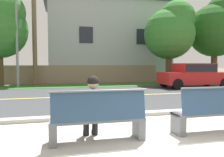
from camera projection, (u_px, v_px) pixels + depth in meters
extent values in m
plane|color=#665B4C|center=(97.00, 92.00, 11.72)|extent=(140.00, 140.00, 0.00)
cube|color=#B7B2A8|center=(162.00, 139.00, 4.35)|extent=(44.00, 3.60, 0.01)
cube|color=#ADA89E|center=(130.00, 114.00, 6.24)|extent=(44.00, 0.30, 0.11)
cube|color=#383A3D|center=(102.00, 96.00, 10.27)|extent=(52.00, 8.00, 0.01)
cube|color=#E0CC4C|center=(102.00, 96.00, 10.27)|extent=(48.00, 0.14, 0.01)
cube|color=#2D6026|center=(87.00, 85.00, 15.54)|extent=(48.00, 2.80, 0.02)
cube|color=slate|center=(53.00, 133.00, 3.99)|extent=(0.14, 0.40, 0.45)
cube|color=slate|center=(139.00, 127.00, 4.37)|extent=(0.14, 0.40, 0.45)
cube|color=slate|center=(98.00, 119.00, 4.17)|extent=(1.77, 0.44, 0.05)
cube|color=navy|center=(100.00, 106.00, 3.96)|extent=(1.70, 0.12, 0.52)
cylinder|color=slate|center=(100.00, 91.00, 3.93)|extent=(1.77, 0.04, 0.04)
cube|color=slate|center=(178.00, 124.00, 4.58)|extent=(0.14, 0.40, 0.45)
cube|color=slate|center=(213.00, 113.00, 4.76)|extent=(1.77, 0.44, 0.05)
cube|color=navy|center=(219.00, 101.00, 4.55)|extent=(1.70, 0.12, 0.52)
cylinder|color=slate|center=(220.00, 87.00, 4.52)|extent=(1.77, 0.04, 0.04)
cylinder|color=black|center=(87.00, 113.00, 4.31)|extent=(0.15, 0.42, 0.15)
cylinder|color=black|center=(96.00, 113.00, 4.35)|extent=(0.15, 0.42, 0.15)
cylinder|color=black|center=(86.00, 126.00, 4.51)|extent=(0.12, 0.12, 0.43)
cube|color=black|center=(86.00, 133.00, 4.60)|extent=(0.09, 0.24, 0.07)
cylinder|color=black|center=(95.00, 125.00, 4.55)|extent=(0.12, 0.12, 0.43)
cube|color=black|center=(94.00, 133.00, 4.64)|extent=(0.09, 0.24, 0.07)
cube|color=#33599E|center=(93.00, 105.00, 4.13)|extent=(0.34, 0.20, 0.52)
cylinder|color=#33599E|center=(82.00, 104.00, 4.10)|extent=(0.09, 0.09, 0.46)
cylinder|color=#33599E|center=(104.00, 103.00, 4.20)|extent=(0.09, 0.09, 0.46)
sphere|color=tan|center=(93.00, 84.00, 4.12)|extent=(0.21, 0.21, 0.21)
sphere|color=black|center=(93.00, 82.00, 4.11)|extent=(0.22, 0.22, 0.22)
cube|color=red|center=(194.00, 78.00, 14.06)|extent=(4.30, 1.76, 0.72)
cube|color=red|center=(194.00, 68.00, 14.02)|extent=(2.24, 1.58, 0.60)
cube|color=black|center=(194.00, 68.00, 14.02)|extent=(2.15, 1.62, 0.43)
cylinder|color=black|center=(207.00, 81.00, 15.26)|extent=(0.64, 0.18, 0.64)
cylinder|color=black|center=(178.00, 84.00, 12.88)|extent=(0.64, 0.18, 0.64)
cylinder|color=black|center=(164.00, 82.00, 14.51)|extent=(0.64, 0.18, 0.64)
cylinder|color=gray|center=(17.00, 36.00, 13.90)|extent=(0.16, 0.16, 6.52)
cylinder|color=brown|center=(0.00, 69.00, 14.92)|extent=(0.46, 0.46, 2.36)
sphere|color=#33752D|center=(5.00, 12.00, 14.52)|extent=(2.64, 2.64, 2.64)
cylinder|color=brown|center=(169.00, 69.00, 16.64)|extent=(0.45, 0.45, 2.33)
sphere|color=#33752D|center=(169.00, 34.00, 16.48)|extent=(3.73, 3.73, 3.73)
sphere|color=#33752D|center=(177.00, 18.00, 16.25)|extent=(2.61, 2.61, 2.61)
cylinder|color=brown|center=(214.00, 66.00, 17.88)|extent=(0.48, 0.48, 2.62)
sphere|color=#23561E|center=(215.00, 30.00, 17.70)|extent=(4.19, 4.19, 4.19)
sphere|color=#23561E|center=(224.00, 14.00, 17.44)|extent=(2.93, 2.93, 2.93)
cylinder|color=brown|center=(34.00, 30.00, 16.11)|extent=(0.32, 0.32, 7.87)
cube|color=gray|center=(80.00, 74.00, 17.89)|extent=(13.00, 0.36, 1.40)
cube|color=#A3ADB2|center=(107.00, 44.00, 21.51)|extent=(10.74, 6.40, 6.98)
cube|color=#474C56|center=(107.00, 4.00, 21.28)|extent=(11.60, 6.91, 0.60)
cube|color=#232833|center=(86.00, 35.00, 17.79)|extent=(1.10, 0.06, 1.30)
cube|color=#232833|center=(143.00, 37.00, 18.92)|extent=(1.10, 0.06, 1.30)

